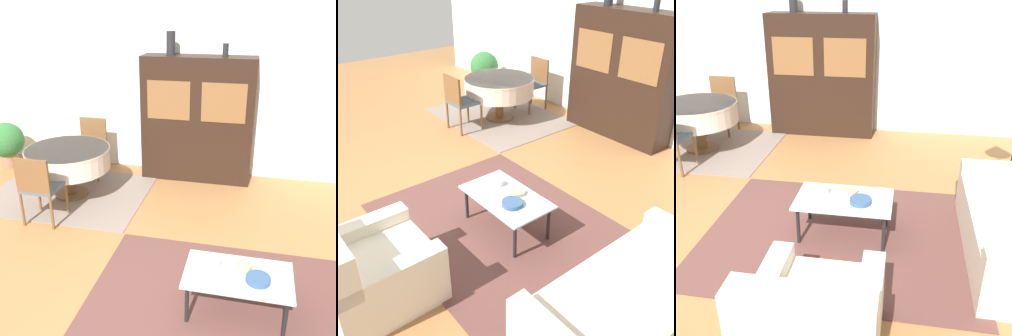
{
  "view_description": "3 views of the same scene",
  "coord_description": "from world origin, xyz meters",
  "views": [
    {
      "loc": [
        1.09,
        -2.46,
        2.62
      ],
      "look_at": [
        0.2,
        1.4,
        0.95
      ],
      "focal_mm": 42.0,
      "sensor_mm": 36.0,
      "label": 1
    },
    {
      "loc": [
        3.71,
        -1.7,
        2.66
      ],
      "look_at": [
        1.06,
        0.42,
        0.75
      ],
      "focal_mm": 42.0,
      "sensor_mm": 36.0,
      "label": 2
    },
    {
      "loc": [
        1.6,
        -2.88,
        2.34
      ],
      "look_at": [
        1.06,
        0.42,
        0.75
      ],
      "focal_mm": 42.0,
      "sensor_mm": 36.0,
      "label": 3
    }
  ],
  "objects": [
    {
      "name": "vase_short",
      "position": [
        0.59,
        3.35,
        2.0
      ],
      "size": [
        0.08,
        0.08,
        0.18
      ],
      "color": "#232328",
      "rests_on": "display_cabinet"
    },
    {
      "name": "cup",
      "position": [
        0.85,
        0.48,
        0.46
      ],
      "size": [
        0.09,
        0.09,
        0.07
      ],
      "color": "white",
      "rests_on": "coffee_table"
    },
    {
      "name": "dining_chair_far",
      "position": [
        -1.46,
        3.1,
        0.53
      ],
      "size": [
        0.44,
        0.44,
        0.91
      ],
      "rotation": [
        0.0,
        0.0,
        3.14
      ],
      "color": "brown",
      "rests_on": "dining_rug"
    },
    {
      "name": "display_cabinet",
      "position": [
        0.22,
        3.35,
        0.96
      ],
      "size": [
        1.7,
        0.46,
        1.91
      ],
      "color": "black",
      "rests_on": "ground_plane"
    },
    {
      "name": "dining_rug",
      "position": [
        -1.52,
        2.32,
        0.01
      ],
      "size": [
        2.28,
        1.74,
        0.01
      ],
      "color": "gray",
      "rests_on": "ground_plane"
    },
    {
      "name": "wall_back",
      "position": [
        0.0,
        3.63,
        1.35
      ],
      "size": [
        10.0,
        0.06,
        2.7
      ],
      "color": "white",
      "rests_on": "ground_plane"
    },
    {
      "name": "area_rug",
      "position": [
        1.02,
        0.39,
        0.0
      ],
      "size": [
        2.73,
        2.09,
        0.01
      ],
      "color": "brown",
      "rests_on": "ground_plane"
    },
    {
      "name": "bowl",
      "position": [
        1.23,
        0.36,
        0.44
      ],
      "size": [
        0.21,
        0.21,
        0.05
      ],
      "color": "#33517A",
      "rests_on": "coffee_table"
    },
    {
      "name": "dining_chair_near",
      "position": [
        -1.46,
        1.47,
        0.53
      ],
      "size": [
        0.44,
        0.44,
        0.91
      ],
      "color": "brown",
      "rests_on": "dining_rug"
    },
    {
      "name": "vase_tall",
      "position": [
        -0.21,
        3.35,
        2.08
      ],
      "size": [
        0.13,
        0.13,
        0.34
      ],
      "color": "#232328",
      "rests_on": "display_cabinet"
    },
    {
      "name": "potted_plant",
      "position": [
        -3.0,
        3.08,
        0.45
      ],
      "size": [
        0.59,
        0.59,
        0.77
      ],
      "color": "#93664C",
      "rests_on": "ground_plane"
    },
    {
      "name": "bowl_small",
      "position": [
        1.11,
        0.54,
        0.44
      ],
      "size": [
        0.15,
        0.15,
        0.04
      ],
      "color": "tan",
      "rests_on": "coffee_table"
    },
    {
      "name": "dining_table",
      "position": [
        -1.46,
        2.29,
        0.58
      ],
      "size": [
        1.19,
        1.19,
        0.72
      ],
      "color": "brown",
      "rests_on": "dining_rug"
    },
    {
      "name": "coffee_table",
      "position": [
        1.06,
        0.42,
        0.38
      ],
      "size": [
        0.95,
        0.56,
        0.41
      ],
      "color": "black",
      "rests_on": "area_rug"
    },
    {
      "name": "ground_plane",
      "position": [
        0.0,
        0.0,
        0.0
      ],
      "size": [
        14.0,
        14.0,
        0.0
      ],
      "primitive_type": "plane",
      "color": "#9E6B3D"
    }
  ]
}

